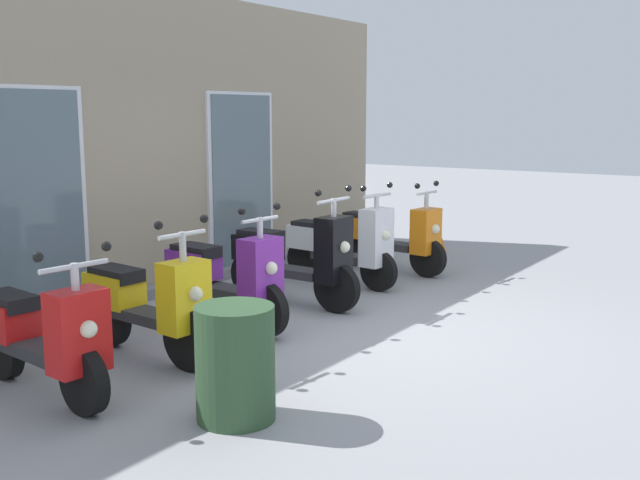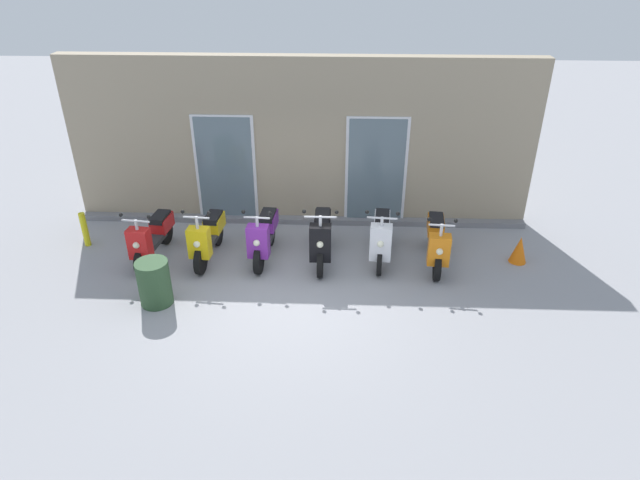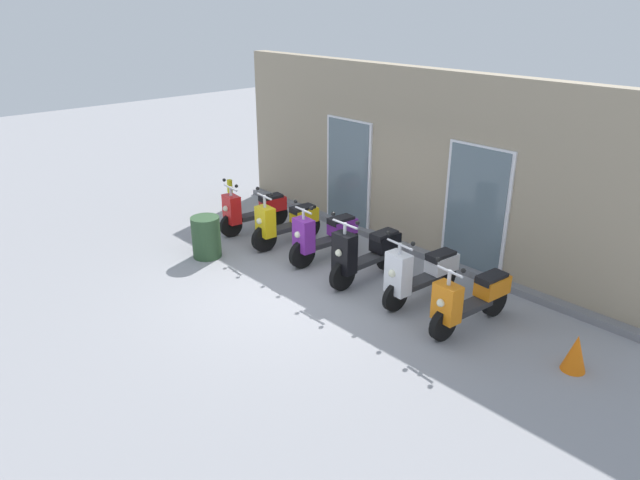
{
  "view_description": "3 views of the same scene",
  "coord_description": "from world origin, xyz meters",
  "px_view_note": "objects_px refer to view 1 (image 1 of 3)",
  "views": [
    {
      "loc": [
        -5.89,
        -3.53,
        2.05
      ],
      "look_at": [
        0.16,
        0.58,
        0.81
      ],
      "focal_mm": 42.46,
      "sensor_mm": 36.0,
      "label": 1
    },
    {
      "loc": [
        0.83,
        -7.83,
        5.45
      ],
      "look_at": [
        0.47,
        0.91,
        0.56
      ],
      "focal_mm": 31.18,
      "sensor_mm": 36.0,
      "label": 2
    },
    {
      "loc": [
        6.69,
        -5.56,
        4.52
      ],
      "look_at": [
        -0.01,
        0.54,
        0.76
      ],
      "focal_mm": 32.76,
      "sensor_mm": 36.0,
      "label": 3
    }
  ],
  "objects_px": {
    "scooter_purple": "(226,278)",
    "traffic_cone": "(436,235)",
    "scooter_yellow": "(147,303)",
    "scooter_black": "(296,258)",
    "scooter_orange": "(391,236)",
    "scooter_red": "(40,335)",
    "scooter_white": "(343,244)",
    "trash_bin": "(235,363)"
  },
  "relations": [
    {
      "from": "scooter_red",
      "to": "trash_bin",
      "type": "distance_m",
      "value": 1.51
    },
    {
      "from": "scooter_white",
      "to": "traffic_cone",
      "type": "xyz_separation_m",
      "value": [
        2.58,
        0.01,
        -0.24
      ]
    },
    {
      "from": "scooter_red",
      "to": "scooter_yellow",
      "type": "relative_size",
      "value": 1.01
    },
    {
      "from": "scooter_red",
      "to": "traffic_cone",
      "type": "distance_m",
      "value": 6.85
    },
    {
      "from": "scooter_orange",
      "to": "scooter_white",
      "type": "bearing_deg",
      "value": 174.7
    },
    {
      "from": "scooter_yellow",
      "to": "scooter_purple",
      "type": "distance_m",
      "value": 1.04
    },
    {
      "from": "scooter_yellow",
      "to": "traffic_cone",
      "type": "height_order",
      "value": "scooter_yellow"
    },
    {
      "from": "scooter_purple",
      "to": "scooter_red",
      "type": "bearing_deg",
      "value": -178.37
    },
    {
      "from": "scooter_yellow",
      "to": "scooter_black",
      "type": "relative_size",
      "value": 0.95
    },
    {
      "from": "scooter_black",
      "to": "scooter_purple",
      "type": "bearing_deg",
      "value": 177.82
    },
    {
      "from": "scooter_red",
      "to": "scooter_yellow",
      "type": "xyz_separation_m",
      "value": [
        1.05,
        0.02,
        0.01
      ]
    },
    {
      "from": "scooter_purple",
      "to": "traffic_cone",
      "type": "height_order",
      "value": "scooter_purple"
    },
    {
      "from": "scooter_yellow",
      "to": "trash_bin",
      "type": "bearing_deg",
      "value": -111.65
    },
    {
      "from": "scooter_red",
      "to": "trash_bin",
      "type": "bearing_deg",
      "value": -71.94
    },
    {
      "from": "scooter_yellow",
      "to": "scooter_white",
      "type": "xyz_separation_m",
      "value": [
        3.22,
        0.11,
        0.03
      ]
    },
    {
      "from": "trash_bin",
      "to": "traffic_cone",
      "type": "relative_size",
      "value": 1.51
    },
    {
      "from": "scooter_yellow",
      "to": "trash_bin",
      "type": "distance_m",
      "value": 1.57
    },
    {
      "from": "scooter_red",
      "to": "scooter_orange",
      "type": "xyz_separation_m",
      "value": [
        5.28,
        0.03,
        0.0
      ]
    },
    {
      "from": "scooter_orange",
      "to": "trash_bin",
      "type": "height_order",
      "value": "scooter_orange"
    },
    {
      "from": "scooter_red",
      "to": "trash_bin",
      "type": "xyz_separation_m",
      "value": [
        0.47,
        -1.44,
        -0.07
      ]
    },
    {
      "from": "scooter_purple",
      "to": "scooter_black",
      "type": "height_order",
      "value": "scooter_black"
    },
    {
      "from": "scooter_orange",
      "to": "traffic_cone",
      "type": "relative_size",
      "value": 3.16
    },
    {
      "from": "scooter_white",
      "to": "traffic_cone",
      "type": "distance_m",
      "value": 2.59
    },
    {
      "from": "scooter_yellow",
      "to": "scooter_purple",
      "type": "xyz_separation_m",
      "value": [
        1.04,
        0.04,
        0.02
      ]
    },
    {
      "from": "scooter_purple",
      "to": "scooter_yellow",
      "type": "bearing_deg",
      "value": -177.59
    },
    {
      "from": "scooter_yellow",
      "to": "traffic_cone",
      "type": "bearing_deg",
      "value": 1.15
    },
    {
      "from": "scooter_yellow",
      "to": "scooter_black",
      "type": "distance_m",
      "value": 2.12
    },
    {
      "from": "scooter_purple",
      "to": "traffic_cone",
      "type": "distance_m",
      "value": 4.76
    },
    {
      "from": "scooter_white",
      "to": "scooter_orange",
      "type": "relative_size",
      "value": 0.98
    },
    {
      "from": "scooter_red",
      "to": "scooter_orange",
      "type": "relative_size",
      "value": 0.97
    },
    {
      "from": "scooter_black",
      "to": "traffic_cone",
      "type": "height_order",
      "value": "scooter_black"
    },
    {
      "from": "scooter_orange",
      "to": "scooter_red",
      "type": "bearing_deg",
      "value": -179.68
    },
    {
      "from": "scooter_yellow",
      "to": "trash_bin",
      "type": "relative_size",
      "value": 2.01
    },
    {
      "from": "scooter_purple",
      "to": "scooter_white",
      "type": "height_order",
      "value": "scooter_white"
    },
    {
      "from": "scooter_black",
      "to": "traffic_cone",
      "type": "bearing_deg",
      "value": 1.77
    },
    {
      "from": "scooter_black",
      "to": "trash_bin",
      "type": "distance_m",
      "value": 3.07
    },
    {
      "from": "scooter_red",
      "to": "scooter_yellow",
      "type": "bearing_deg",
      "value": 0.85
    },
    {
      "from": "scooter_white",
      "to": "traffic_cone",
      "type": "relative_size",
      "value": 3.09
    },
    {
      "from": "scooter_purple",
      "to": "traffic_cone",
      "type": "relative_size",
      "value": 3.01
    },
    {
      "from": "scooter_red",
      "to": "traffic_cone",
      "type": "bearing_deg",
      "value": 1.11
    },
    {
      "from": "scooter_black",
      "to": "scooter_orange",
      "type": "relative_size",
      "value": 1.01
    },
    {
      "from": "scooter_purple",
      "to": "scooter_black",
      "type": "xyz_separation_m",
      "value": [
        1.08,
        -0.04,
        0.02
      ]
    }
  ]
}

